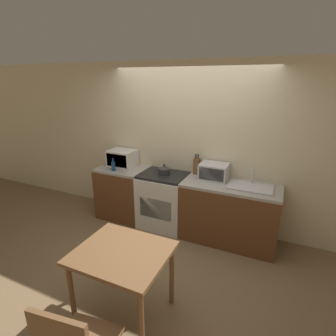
# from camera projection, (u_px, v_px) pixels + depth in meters

# --- Properties ---
(ground_plane) EXTENTS (16.00, 16.00, 0.00)m
(ground_plane) POSITION_uv_depth(u_px,v_px,m) (160.00, 254.00, 3.67)
(ground_plane) COLOR brown
(wall_back) EXTENTS (10.00, 0.06, 2.60)m
(wall_back) POSITION_uv_depth(u_px,v_px,m) (189.00, 147.00, 4.18)
(wall_back) COLOR beige
(wall_back) RESTS_ON ground_plane
(counter_left_run) EXTENTS (0.81, 0.62, 0.90)m
(counter_left_run) POSITION_uv_depth(u_px,v_px,m) (124.00, 192.00, 4.58)
(counter_left_run) COLOR brown
(counter_left_run) RESTS_ON ground_plane
(counter_right_run) EXTENTS (1.38, 0.62, 0.90)m
(counter_right_run) POSITION_uv_depth(u_px,v_px,m) (229.00, 213.00, 3.86)
(counter_right_run) COLOR brown
(counter_right_run) RESTS_ON ground_plane
(stove_range) EXTENTS (0.74, 0.62, 0.90)m
(stove_range) POSITION_uv_depth(u_px,v_px,m) (164.00, 200.00, 4.27)
(stove_range) COLOR silver
(stove_range) RESTS_ON ground_plane
(kettle) EXTENTS (0.19, 0.19, 0.17)m
(kettle) POSITION_uv_depth(u_px,v_px,m) (164.00, 170.00, 4.11)
(kettle) COLOR #2D2D2D
(kettle) RESTS_ON stove_range
(microwave) EXTENTS (0.45, 0.36, 0.27)m
(microwave) POSITION_uv_depth(u_px,v_px,m) (122.00, 158.00, 4.50)
(microwave) COLOR silver
(microwave) RESTS_ON counter_left_run
(bottle) EXTENTS (0.07, 0.07, 0.21)m
(bottle) POSITION_uv_depth(u_px,v_px,m) (113.00, 166.00, 4.27)
(bottle) COLOR navy
(bottle) RESTS_ON counter_left_run
(knife_block) EXTENTS (0.09, 0.08, 0.33)m
(knife_block) POSITION_uv_depth(u_px,v_px,m) (197.00, 166.00, 4.10)
(knife_block) COLOR brown
(knife_block) RESTS_ON counter_right_run
(toaster_oven) EXTENTS (0.41, 0.32, 0.23)m
(toaster_oven) POSITION_uv_depth(u_px,v_px,m) (214.00, 171.00, 3.90)
(toaster_oven) COLOR silver
(toaster_oven) RESTS_ON counter_right_run
(sink_basin) EXTENTS (0.60, 0.36, 0.24)m
(sink_basin) POSITION_uv_depth(u_px,v_px,m) (251.00, 187.00, 3.61)
(sink_basin) COLOR silver
(sink_basin) RESTS_ON counter_right_run
(dining_table) EXTENTS (0.89, 0.76, 0.76)m
(dining_table) POSITION_uv_depth(u_px,v_px,m) (122.00, 260.00, 2.54)
(dining_table) COLOR brown
(dining_table) RESTS_ON ground_plane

